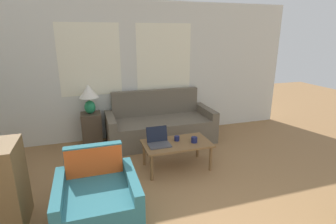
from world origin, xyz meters
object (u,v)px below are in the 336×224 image
table_lamp (89,95)px  cup_yellow (177,138)px  cup_navy (194,140)px  armchair (98,203)px  coffee_table (177,145)px  couch (160,126)px  laptop (158,141)px

table_lamp → cup_yellow: (1.23, -1.22, -0.50)m
table_lamp → cup_navy: bearing=-43.1°
armchair → coffee_table: 1.55m
armchair → cup_navy: size_ratio=8.85×
couch → cup_navy: bearing=-80.9°
coffee_table → laptop: (-0.28, 0.02, 0.10)m
laptop → cup_navy: bearing=-10.2°
coffee_table → cup_yellow: size_ratio=12.68×
table_lamp → cup_yellow: size_ratio=6.66×
laptop → table_lamp: bearing=126.0°
couch → cup_navy: couch is taller
couch → table_lamp: table_lamp is taller
cup_yellow → cup_navy: bearing=-32.5°
table_lamp → laptop: bearing=-54.0°
armchair → table_lamp: size_ratio=1.56×
cup_navy → laptop: bearing=169.8°
armchair → laptop: bearing=45.4°
cup_yellow → coffee_table: bearing=-110.3°
couch → laptop: couch is taller
couch → laptop: bearing=-107.1°
table_lamp → cup_navy: size_ratio=5.66×
laptop → cup_yellow: bearing=9.0°
couch → armchair: (-1.29, -2.08, -0.02)m
coffee_table → laptop: laptop is taller
coffee_table → laptop: 0.30m
coffee_table → cup_navy: size_ratio=10.78×
couch → coffee_table: (-0.06, -1.14, 0.09)m
armchair → laptop: (0.95, 0.96, 0.21)m
laptop → couch: bearing=72.9°
armchair → laptop: size_ratio=2.60×
table_lamp → couch: bearing=-7.1°
armchair → cup_navy: bearing=30.2°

